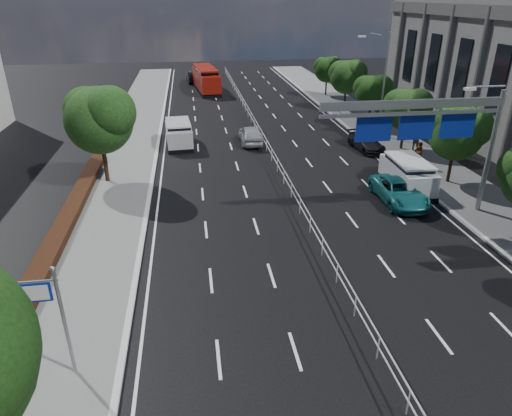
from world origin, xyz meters
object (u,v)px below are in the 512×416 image
object	(u,v)px
red_bus	(206,78)
white_minivan	(179,134)
parked_car_dark	(366,142)
silver_minivan	(407,175)
pedestrian_b	(415,140)
pedestrian_a	(419,154)
overhead_gantry	(431,122)
toilet_sign	(45,305)
parked_car_teal	(399,191)
near_car_silver	(251,134)
near_car_dark	(193,77)

from	to	relation	value
red_bus	white_minivan	bearing A→B (deg)	-104.03
red_bus	parked_car_dark	bearing A→B (deg)	-72.60
silver_minivan	parked_car_dark	size ratio (longest dim) A/B	1.15
pedestrian_b	silver_minivan	bearing A→B (deg)	91.80
white_minivan	pedestrian_a	bearing A→B (deg)	-28.77
pedestrian_a	pedestrian_b	distance (m)	3.64
overhead_gantry	red_bus	bearing A→B (deg)	104.61
toilet_sign	overhead_gantry	xyz separation A→B (m)	(17.69, 10.05, 2.66)
silver_minivan	parked_car_dark	bearing A→B (deg)	88.95
silver_minivan	parked_car_teal	xyz separation A→B (m)	(-1.38, -1.90, -0.32)
overhead_gantry	parked_car_dark	distance (m)	13.48
white_minivan	parked_car_dark	distance (m)	15.83
near_car_silver	pedestrian_a	bearing A→B (deg)	145.64
overhead_gantry	parked_car_teal	bearing A→B (deg)	97.02
white_minivan	near_car_dark	distance (m)	31.17
toilet_sign	white_minivan	world-z (taller)	toilet_sign
parked_car_dark	pedestrian_b	bearing A→B (deg)	-27.09
overhead_gantry	near_car_dark	world-z (taller)	overhead_gantry
silver_minivan	parked_car_dark	xyz separation A→B (m)	(0.42, 8.59, -0.39)
pedestrian_a	near_car_silver	bearing A→B (deg)	-40.29
white_minivan	parked_car_teal	distance (m)	19.49
parked_car_teal	parked_car_dark	bearing A→B (deg)	80.52
white_minivan	near_car_dark	size ratio (longest dim) A/B	1.01
toilet_sign	red_bus	bearing A→B (deg)	81.83
red_bus	near_car_silver	bearing A→B (deg)	-89.67
pedestrian_b	parked_car_dark	bearing A→B (deg)	10.40
white_minivan	pedestrian_a	world-z (taller)	white_minivan
near_car_silver	parked_car_teal	size ratio (longest dim) A/B	0.88
overhead_gantry	pedestrian_a	bearing A→B (deg)	63.75
parked_car_teal	silver_minivan	bearing A→B (deg)	54.34
red_bus	near_car_dark	world-z (taller)	red_bus
pedestrian_a	red_bus	bearing A→B (deg)	-71.95
overhead_gantry	parked_car_dark	xyz separation A→B (m)	(1.56, 12.44, -4.97)
near_car_dark	parked_car_dark	world-z (taller)	near_car_dark
parked_car_dark	silver_minivan	bearing A→B (deg)	-99.25
parked_car_teal	pedestrian_a	distance (m)	7.04
red_bus	parked_car_dark	size ratio (longest dim) A/B	2.39
red_bus	silver_minivan	world-z (taller)	red_bus
pedestrian_b	overhead_gantry	bearing A→B (deg)	95.97
white_minivan	parked_car_dark	world-z (taller)	white_minivan
silver_minivan	overhead_gantry	bearing A→B (deg)	-104.70
near_car_silver	pedestrian_a	xyz separation A→B (m)	(11.54, -7.96, 0.30)
overhead_gantry	pedestrian_b	xyz separation A→B (m)	(5.18, 11.07, -4.50)
parked_car_teal	near_car_dark	bearing A→B (deg)	105.01
parked_car_dark	toilet_sign	bearing A→B (deg)	-137.01
white_minivan	silver_minivan	world-z (taller)	white_minivan
parked_car_teal	overhead_gantry	bearing A→B (deg)	-82.72
red_bus	pedestrian_b	world-z (taller)	red_bus
overhead_gantry	toilet_sign	bearing A→B (deg)	-150.40
toilet_sign	silver_minivan	world-z (taller)	toilet_sign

